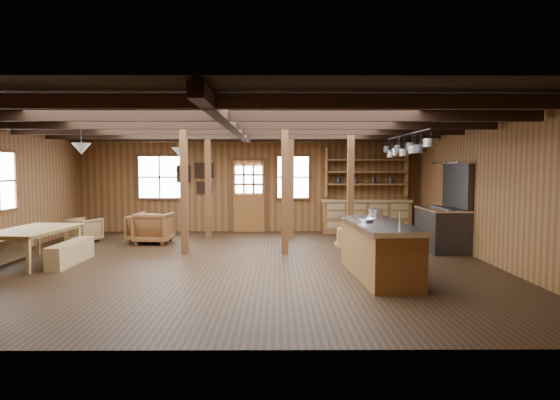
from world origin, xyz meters
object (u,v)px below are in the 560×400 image
(commercial_range, at_px, (444,222))
(armchair_b, at_px, (145,228))
(dining_table, at_px, (36,246))
(armchair_c, at_px, (84,230))
(kitchen_island, at_px, (379,249))
(armchair_a, at_px, (154,228))

(commercial_range, relative_size, armchair_b, 2.66)
(dining_table, relative_size, armchair_b, 2.59)
(dining_table, xyz_separation_m, armchair_c, (-0.13, 2.62, -0.03))
(commercial_range, bearing_deg, dining_table, -170.15)
(kitchen_island, height_order, armchair_b, kitchen_island)
(kitchen_island, distance_m, armchair_c, 7.60)
(kitchen_island, bearing_deg, armchair_b, 138.74)
(commercial_range, bearing_deg, kitchen_island, -128.19)
(kitchen_island, relative_size, armchair_b, 3.37)
(armchair_a, bearing_deg, kitchen_island, 147.85)
(armchair_a, distance_m, armchair_c, 1.81)
(commercial_range, bearing_deg, armchair_b, 169.93)
(commercial_range, distance_m, dining_table, 8.68)
(armchair_a, bearing_deg, armchair_c, -0.83)
(kitchen_island, distance_m, commercial_range, 3.35)
(armchair_c, bearing_deg, armchair_b, -151.24)
(armchair_a, bearing_deg, commercial_range, 176.62)
(armchair_b, height_order, armchair_c, armchair_b)
(kitchen_island, xyz_separation_m, commercial_range, (2.07, 2.63, 0.17))
(armchair_a, relative_size, armchair_b, 1.13)
(commercial_range, bearing_deg, armchair_a, 172.02)
(armchair_b, bearing_deg, kitchen_island, 153.05)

